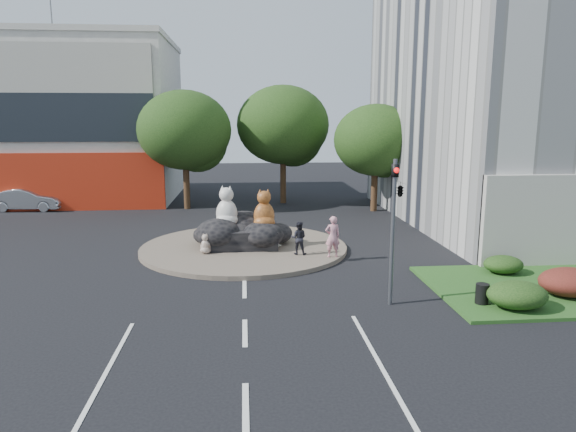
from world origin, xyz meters
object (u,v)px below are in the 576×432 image
at_px(pedestrian_pink, 333,237).
at_px(parked_car, 28,199).
at_px(litter_bin, 482,294).
at_px(cat_white, 227,206).
at_px(cat_tabby, 264,209).
at_px(kitten_calico, 205,243).
at_px(pedestrian_dark, 299,238).
at_px(kitten_white, 275,240).

height_order(pedestrian_pink, parked_car, pedestrian_pink).
bearing_deg(litter_bin, cat_white, 135.52).
bearing_deg(litter_bin, pedestrian_pink, 124.00).
distance_m(cat_tabby, parked_car, 20.28).
distance_m(cat_white, pedestrian_pink, 5.53).
height_order(parked_car, litter_bin, parked_car).
xyz_separation_m(kitten_calico, pedestrian_pink, (5.71, -1.13, 0.46)).
xyz_separation_m(cat_tabby, kitten_calico, (-2.75, -1.02, -1.39)).
distance_m(kitten_calico, parked_car, 18.87).
bearing_deg(litter_bin, parked_car, 137.98).
height_order(cat_tabby, litter_bin, cat_tabby).
relative_size(pedestrian_dark, litter_bin, 2.21).
height_order(kitten_calico, pedestrian_dark, pedestrian_dark).
xyz_separation_m(pedestrian_pink, parked_car, (-18.88, 14.64, -0.35)).
relative_size(kitten_calico, kitten_white, 1.20).
xyz_separation_m(cat_white, kitten_calico, (-0.95, -1.50, -1.45)).
bearing_deg(kitten_calico, pedestrian_pink, 16.72).
bearing_deg(cat_tabby, pedestrian_pink, -45.67).
relative_size(cat_white, parked_car, 0.43).
relative_size(kitten_white, litter_bin, 1.14).
xyz_separation_m(cat_tabby, kitten_white, (0.51, -0.28, -1.47)).
bearing_deg(litter_bin, cat_tabby, 130.65).
height_order(kitten_calico, litter_bin, kitten_calico).
relative_size(pedestrian_pink, pedestrian_dark, 1.22).
bearing_deg(pedestrian_pink, kitten_calico, -17.15).
distance_m(cat_white, parked_car, 18.59).
bearing_deg(pedestrian_pink, cat_tabby, -41.95).
bearing_deg(pedestrian_pink, litter_bin, 118.02).
relative_size(kitten_calico, pedestrian_dark, 0.62).
relative_size(kitten_calico, pedestrian_pink, 0.51).
relative_size(cat_tabby, parked_car, 0.41).
bearing_deg(kitten_white, pedestrian_dark, -93.07).
xyz_separation_m(pedestrian_pink, pedestrian_dark, (-1.46, 0.58, -0.17)).
distance_m(cat_tabby, kitten_calico, 3.25).
height_order(pedestrian_pink, litter_bin, pedestrian_pink).
xyz_separation_m(kitten_white, pedestrian_pink, (2.45, -1.87, 0.54)).
xyz_separation_m(cat_tabby, parked_car, (-15.92, 12.49, -1.28)).
bearing_deg(parked_car, cat_tabby, -125.18).
bearing_deg(cat_tabby, cat_white, 155.46).
height_order(kitten_calico, pedestrian_pink, pedestrian_pink).
height_order(kitten_white, parked_car, parked_car).
bearing_deg(kitten_white, cat_white, 121.44).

